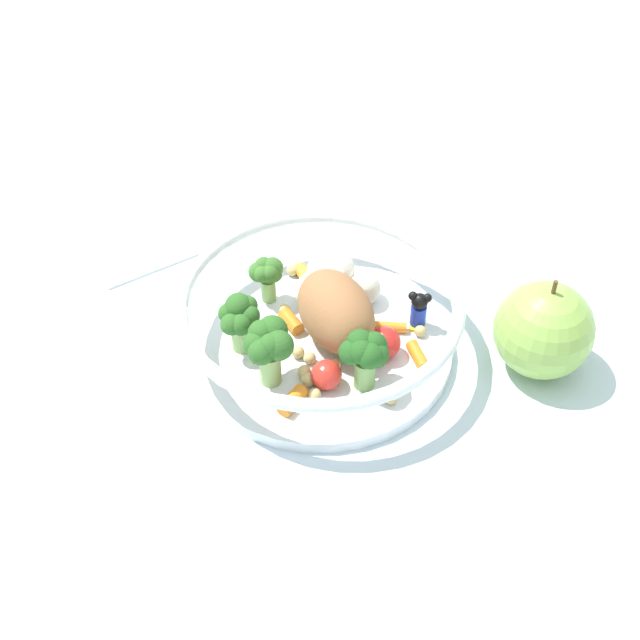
% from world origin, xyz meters
% --- Properties ---
extents(ground_plane, '(2.40, 2.40, 0.00)m').
position_xyz_m(ground_plane, '(0.00, 0.00, 0.00)').
color(ground_plane, silver).
extents(food_container, '(0.24, 0.24, 0.07)m').
position_xyz_m(food_container, '(0.01, -0.00, 0.04)').
color(food_container, white).
rests_on(food_container, ground_plane).
extents(loose_apple, '(0.08, 0.08, 0.09)m').
position_xyz_m(loose_apple, '(0.09, 0.16, 0.04)').
color(loose_apple, '#8CB74C').
rests_on(loose_apple, ground_plane).
extents(folded_napkin, '(0.15, 0.17, 0.01)m').
position_xyz_m(folded_napkin, '(-0.19, -0.13, 0.00)').
color(folded_napkin, white).
rests_on(folded_napkin, ground_plane).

